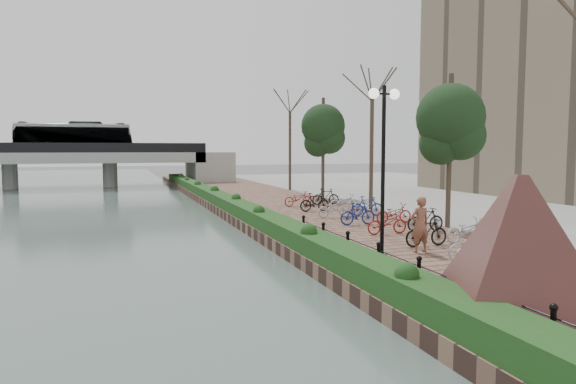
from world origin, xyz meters
name	(u,v)px	position (x,y,z in m)	size (l,w,h in m)	color
ground	(388,328)	(0.00, 0.00, 0.00)	(220.00, 220.00, 0.00)	#59595B
promenade	(294,213)	(4.00, 17.50, 0.25)	(8.00, 75.00, 0.50)	brown
inland_pavement	(522,203)	(20.00, 17.50, 0.25)	(24.00, 75.00, 0.50)	gray
hedge	(226,201)	(0.60, 20.00, 0.80)	(1.10, 56.00, 0.60)	#183D16
chain_fence	(397,265)	(1.40, 2.00, 0.85)	(0.10, 14.10, 0.70)	black
granite_monument	(519,244)	(2.17, -1.34, 1.94)	(5.04, 5.04, 2.84)	#43231D
lamppost	(384,136)	(2.26, 4.37, 4.25)	(1.02, 0.32, 5.25)	black
motorcycle	(541,288)	(2.98, -1.17, 0.93)	(0.43, 1.37, 0.86)	black
pedestrian	(420,225)	(3.83, 4.71, 1.41)	(0.67, 0.44, 1.82)	brown
bicycle_parking	(376,214)	(5.49, 10.75, 0.97)	(2.40, 17.32, 1.00)	#ACACB1
street_trees	(403,152)	(8.00, 12.68, 3.69)	(3.20, 37.12, 6.80)	#32261D
bridge	(23,154)	(-13.79, 45.00, 3.37)	(36.00, 10.77, 6.50)	#A09F9B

